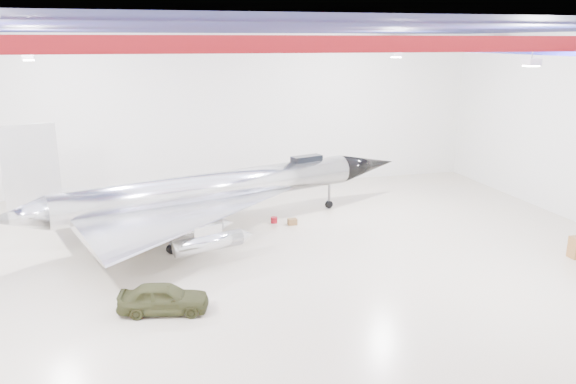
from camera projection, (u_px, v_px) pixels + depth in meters
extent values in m
plane|color=beige|center=(252.00, 263.00, 27.40)|extent=(40.00, 40.00, 0.00)
plane|color=silver|center=(209.00, 113.00, 39.95)|extent=(40.00, 0.00, 40.00)
plane|color=#0A0F38|center=(248.00, 29.00, 24.52)|extent=(40.00, 40.00, 0.00)
cube|color=maroon|center=(308.00, 44.00, 16.29)|extent=(39.50, 0.25, 0.50)
cube|color=maroon|center=(263.00, 43.00, 21.88)|extent=(39.50, 0.25, 0.50)
cube|color=maroon|center=(237.00, 43.00, 27.48)|extent=(39.50, 0.25, 0.50)
cube|color=maroon|center=(219.00, 42.00, 33.07)|extent=(39.50, 0.25, 0.50)
cube|color=#0C0D4B|center=(487.00, 49.00, 27.75)|extent=(0.25, 29.50, 0.40)
cube|color=silver|center=(531.00, 62.00, 21.76)|extent=(0.55, 0.55, 0.25)
cube|color=silver|center=(29.00, 57.00, 27.97)|extent=(0.55, 0.55, 0.25)
cube|color=silver|center=(396.00, 55.00, 32.95)|extent=(0.55, 0.55, 0.25)
cylinder|color=silver|center=(215.00, 188.00, 31.57)|extent=(17.51, 6.99, 1.78)
cone|color=black|center=(367.00, 165.00, 37.30)|extent=(4.77, 3.02, 1.78)
cone|color=silver|center=(16.00, 217.00, 26.31)|extent=(3.08, 2.49, 1.78)
cube|color=silver|center=(31.00, 167.00, 26.16)|extent=(2.41, 0.84, 4.00)
cube|color=black|center=(307.00, 159.00, 34.54)|extent=(2.08, 1.26, 0.44)
cylinder|color=silver|center=(209.00, 243.00, 26.53)|extent=(3.46, 1.77, 0.80)
cylinder|color=silver|center=(190.00, 230.00, 28.35)|extent=(3.46, 1.77, 0.80)
cylinder|color=silver|center=(154.00, 205.00, 32.70)|extent=(3.46, 1.77, 0.80)
cylinder|color=silver|center=(142.00, 196.00, 34.52)|extent=(3.46, 1.77, 0.80)
cylinder|color=#59595B|center=(329.00, 196.00, 36.14)|extent=(0.16, 0.16, 1.60)
cylinder|color=black|center=(329.00, 204.00, 36.28)|extent=(0.53, 0.33, 0.50)
cylinder|color=#59595B|center=(171.00, 239.00, 28.37)|extent=(0.16, 0.16, 1.60)
cylinder|color=black|center=(171.00, 249.00, 28.51)|extent=(0.53, 0.33, 0.50)
cylinder|color=#59595B|center=(142.00, 216.00, 32.00)|extent=(0.16, 0.16, 1.60)
cylinder|color=black|center=(143.00, 226.00, 32.14)|extent=(0.53, 0.33, 0.50)
imported|color=#36381C|center=(163.00, 298.00, 22.30)|extent=(3.77, 2.11, 1.21)
cube|color=olive|center=(137.00, 245.00, 29.16)|extent=(0.68, 0.60, 0.40)
cube|color=maroon|center=(201.00, 220.00, 33.40)|extent=(0.58, 0.50, 0.36)
cube|color=olive|center=(292.00, 222.00, 33.05)|extent=(0.53, 0.43, 0.36)
cube|color=#59595B|center=(105.00, 221.00, 33.28)|extent=(0.48, 0.41, 0.29)
cylinder|color=maroon|center=(274.00, 220.00, 33.36)|extent=(0.51, 0.51, 0.36)
cube|color=olive|center=(192.00, 222.00, 33.01)|extent=(0.69, 0.63, 0.39)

